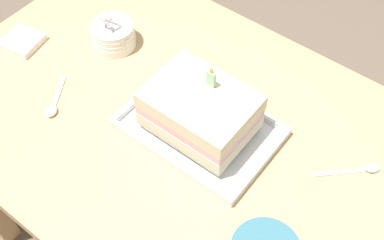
% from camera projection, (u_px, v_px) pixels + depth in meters
% --- Properties ---
extents(dining_table, '(1.21, 0.78, 0.75)m').
position_uv_depth(dining_table, '(185.00, 151.00, 1.23)').
color(dining_table, tan).
rests_on(dining_table, ground_plane).
extents(foil_tray, '(0.34, 0.23, 0.02)m').
position_uv_depth(foil_tray, '(200.00, 129.00, 1.13)').
color(foil_tray, silver).
rests_on(foil_tray, dining_table).
extents(birthday_cake, '(0.23, 0.17, 0.15)m').
position_uv_depth(birthday_cake, '(200.00, 110.00, 1.07)').
color(birthday_cake, beige).
rests_on(birthday_cake, foil_tray).
extents(bowl_stack, '(0.11, 0.11, 0.11)m').
position_uv_depth(bowl_stack, '(114.00, 35.00, 1.28)').
color(bowl_stack, white).
rests_on(bowl_stack, dining_table).
extents(serving_spoon_near_tray, '(0.11, 0.11, 0.01)m').
position_uv_depth(serving_spoon_near_tray, '(362.00, 169.00, 1.07)').
color(serving_spoon_near_tray, silver).
rests_on(serving_spoon_near_tray, dining_table).
extents(serving_spoon_by_bowls, '(0.08, 0.12, 0.01)m').
position_uv_depth(serving_spoon_by_bowls, '(53.00, 107.00, 1.17)').
color(serving_spoon_by_bowls, silver).
rests_on(serving_spoon_by_bowls, dining_table).
extents(napkin_pile, '(0.10, 0.10, 0.02)m').
position_uv_depth(napkin_pile, '(23.00, 41.00, 1.30)').
color(napkin_pile, white).
rests_on(napkin_pile, dining_table).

